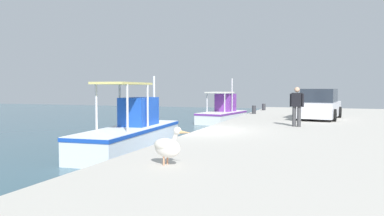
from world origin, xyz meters
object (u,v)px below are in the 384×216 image
at_px(fishing_boat_third, 223,113).
at_px(pelican, 167,146).
at_px(mooring_bollard_third, 264,107).
at_px(parked_car, 320,105).
at_px(fishing_boat_second, 132,133).
at_px(mooring_bollard_second, 254,110).
at_px(fisherman_standing, 297,105).

height_order(fishing_boat_third, pelican, fishing_boat_third).
xyz_separation_m(pelican, mooring_bollard_third, (19.61, 1.01, -0.16)).
relative_size(parked_car, mooring_bollard_third, 9.03).
relative_size(pelican, mooring_bollard_third, 2.04).
xyz_separation_m(fishing_boat_third, parked_car, (-4.59, -6.45, 0.87)).
relative_size(fishing_boat_third, parked_car, 1.18).
bearing_deg(mooring_bollard_third, fishing_boat_second, 168.77).
height_order(parked_car, mooring_bollard_second, parked_car).
bearing_deg(parked_car, fisherman_standing, 168.82).
distance_m(pelican, parked_car, 13.43).
height_order(fisherman_standing, parked_car, fisherman_standing).
bearing_deg(pelican, mooring_bollard_third, 2.96).
bearing_deg(fishing_boat_third, mooring_bollard_third, -53.36).
bearing_deg(fisherman_standing, mooring_bollard_second, 23.63).
height_order(pelican, fisherman_standing, fisherman_standing).
bearing_deg(fishing_boat_third, pelican, -168.56).
bearing_deg(mooring_bollard_third, parked_car, -149.14).
xyz_separation_m(parked_car, mooring_bollard_third, (6.50, 3.88, -0.48)).
xyz_separation_m(pelican, fisherman_standing, (8.75, -2.01, 0.50)).
distance_m(fishing_boat_third, parked_car, 7.96).
height_order(fishing_boat_third, mooring_bollard_second, fishing_boat_third).
bearing_deg(mooring_bollard_second, fisherman_standing, -156.37).
xyz_separation_m(fisherman_standing, parked_car, (4.36, -0.86, -0.19)).
bearing_deg(fishing_boat_third, fishing_boat_second, 178.76).
relative_size(fishing_boat_third, mooring_bollard_second, 9.79).
bearing_deg(fisherman_standing, mooring_bollard_third, 15.54).
distance_m(fishing_boat_second, pelican, 6.59).
xyz_separation_m(parked_car, mooring_bollard_second, (2.54, 3.88, -0.46)).
bearing_deg(pelican, fishing_boat_third, 11.44).
relative_size(fisherman_standing, mooring_bollard_third, 3.47).
distance_m(fisherman_standing, mooring_bollard_second, 7.56).
distance_m(fisherman_standing, parked_car, 4.45).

